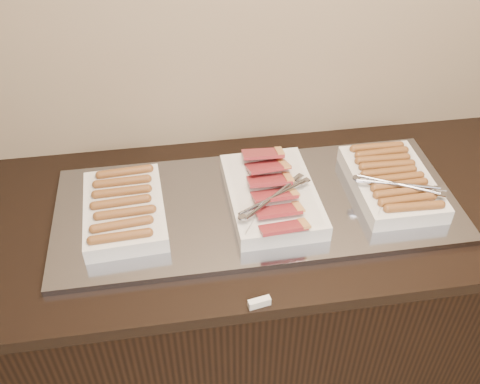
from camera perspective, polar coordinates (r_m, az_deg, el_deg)
name	(u,v)px	position (r m, az deg, el deg)	size (l,w,h in m)	color
counter	(259,300)	(1.95, 2.06, -11.41)	(2.06, 0.76, 0.90)	black
warming_tray	(257,205)	(1.61, 1.82, -1.43)	(1.20, 0.50, 0.02)	gray
dish_left	(124,209)	(1.58, -12.25, -1.77)	(0.24, 0.35, 0.07)	silver
dish_center	(272,194)	(1.59, 3.40, -0.25)	(0.27, 0.41, 0.09)	silver
dish_right	(392,182)	(1.69, 15.90, 1.08)	(0.27, 0.35, 0.08)	silver
label_holder	(259,303)	(1.36, 2.07, -11.70)	(0.06, 0.02, 0.02)	silver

